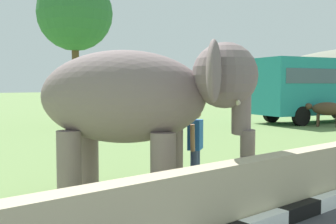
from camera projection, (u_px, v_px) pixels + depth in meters
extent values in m
cube|color=white|center=(264.00, 224.00, 5.97)|extent=(0.90, 0.20, 0.24)
cube|color=black|center=(300.00, 211.00, 6.55)|extent=(0.90, 0.20, 0.24)
cube|color=white|center=(330.00, 201.00, 7.12)|extent=(0.90, 0.20, 0.24)
cube|color=tan|center=(210.00, 203.00, 5.66)|extent=(28.00, 0.36, 1.00)
cylinder|color=slate|center=(172.00, 160.00, 8.05)|extent=(0.44, 0.44, 1.28)
cylinder|color=slate|center=(163.00, 170.00, 7.17)|extent=(0.44, 0.44, 1.28)
cylinder|color=slate|center=(87.00, 158.00, 8.35)|extent=(0.44, 0.44, 1.28)
cylinder|color=slate|center=(69.00, 166.00, 7.46)|extent=(0.44, 0.44, 1.28)
ellipsoid|color=slate|center=(122.00, 97.00, 7.68)|extent=(3.22, 3.40, 1.70)
sphere|color=slate|center=(225.00, 75.00, 7.33)|extent=(1.16, 1.16, 1.16)
ellipsoid|color=#D84C8C|center=(242.00, 67.00, 7.27)|extent=(0.72, 0.69, 0.44)
ellipsoid|color=slate|center=(219.00, 74.00, 8.12)|extent=(0.84, 0.76, 1.00)
ellipsoid|color=slate|center=(214.00, 71.00, 6.59)|extent=(0.84, 0.76, 1.00)
cylinder|color=slate|center=(241.00, 107.00, 7.32)|extent=(0.58, 0.57, 0.99)
cylinder|color=slate|center=(248.00, 152.00, 7.35)|extent=(0.40, 0.40, 0.81)
cone|color=beige|center=(238.00, 100.00, 7.60)|extent=(0.52, 0.47, 0.22)
cone|color=beige|center=(238.00, 102.00, 7.05)|extent=(0.52, 0.47, 0.22)
cylinder|color=navy|center=(196.00, 169.00, 8.41)|extent=(0.15, 0.15, 0.82)
cylinder|color=navy|center=(194.00, 171.00, 8.22)|extent=(0.15, 0.15, 0.82)
cube|color=#1E59B2|center=(195.00, 135.00, 8.27)|extent=(0.47, 0.42, 0.58)
cylinder|color=#9E7251|center=(198.00, 135.00, 8.52)|extent=(0.19, 0.17, 0.53)
cylinder|color=#9E7251|center=(193.00, 138.00, 8.02)|extent=(0.17, 0.15, 0.53)
sphere|color=#9E7251|center=(195.00, 113.00, 8.24)|extent=(0.23, 0.23, 0.23)
cube|color=teal|center=(322.00, 86.00, 23.35)|extent=(8.39, 4.42, 3.00)
cube|color=#3F5160|center=(322.00, 77.00, 23.31)|extent=(7.78, 4.30, 0.76)
cylinder|color=black|center=(272.00, 113.00, 23.37)|extent=(1.04, 0.54, 1.00)
cylinder|color=black|center=(301.00, 116.00, 21.30)|extent=(1.04, 0.54, 1.00)
cylinder|color=black|center=(333.00, 106.00, 30.93)|extent=(1.01, 0.35, 1.00)
cylinder|color=#473323|center=(318.00, 120.00, 20.94)|extent=(0.12, 0.12, 0.65)
cylinder|color=#473323|center=(318.00, 120.00, 21.26)|extent=(0.12, 0.12, 0.65)
ellipsoid|color=#473323|center=(328.00, 109.00, 20.86)|extent=(1.15, 1.61, 0.66)
ellipsoid|color=#473323|center=(308.00, 106.00, 21.27)|extent=(0.40, 0.47, 0.32)
cylinder|color=brown|center=(76.00, 80.00, 21.13)|extent=(0.36, 0.36, 4.63)
sphere|color=#2E6C36|center=(75.00, 13.00, 20.91)|extent=(3.76, 3.76, 3.76)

